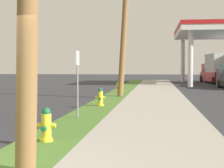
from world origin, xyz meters
TOP-DOWN VIEW (x-y plane):
  - fire_hydrant_nearest at (0.67, 2.77)m, footprint 0.42×0.38m
  - fire_hydrant_second at (0.73, 9.94)m, footprint 0.42×0.38m
  - fire_hydrant_third at (0.58, 18.32)m, footprint 0.42×0.37m
  - utility_pole_midground at (1.32, 15.00)m, footprint 1.39×0.80m
  - street_sign_post at (0.57, 6.32)m, footprint 0.05×0.36m
  - car_navy_by_far_pump at (9.39, 38.62)m, footprint 2.03×4.54m
  - truck_red_at_far_bay at (9.44, 34.45)m, footprint 2.70×6.56m

SIDE VIEW (x-z plane):
  - fire_hydrant_nearest at x=0.67m, z-range 0.07..0.82m
  - fire_hydrant_second at x=0.73m, z-range 0.07..0.82m
  - fire_hydrant_third at x=0.58m, z-range 0.07..0.82m
  - car_navy_by_far_pump at x=9.39m, z-range -0.07..1.51m
  - truck_red_at_far_bay at x=9.44m, z-range -0.07..3.04m
  - street_sign_post at x=0.57m, z-range 0.57..2.69m
  - utility_pole_midground at x=1.32m, z-range 0.20..9.54m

